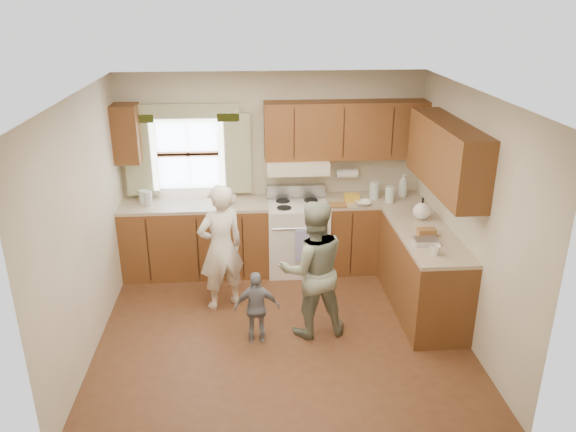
{
  "coord_description": "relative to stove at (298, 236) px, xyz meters",
  "views": [
    {
      "loc": [
        -0.32,
        -5.15,
        3.34
      ],
      "look_at": [
        0.1,
        0.4,
        1.15
      ],
      "focal_mm": 35.0,
      "sensor_mm": 36.0,
      "label": 1
    }
  ],
  "objects": [
    {
      "name": "woman_left",
      "position": [
        -0.94,
        -0.88,
        0.27
      ],
      "size": [
        0.63,
        0.55,
        1.47
      ],
      "primitive_type": "imported",
      "rotation": [
        0.0,
        0.0,
        3.58
      ],
      "color": "white",
      "rests_on": "ground"
    },
    {
      "name": "room",
      "position": [
        -0.3,
        -1.44,
        0.78
      ],
      "size": [
        3.8,
        3.8,
        3.8
      ],
      "color": "#512C19",
      "rests_on": "ground"
    },
    {
      "name": "stove",
      "position": [
        0.0,
        0.0,
        0.0
      ],
      "size": [
        0.76,
        0.67,
        1.07
      ],
      "color": "silver",
      "rests_on": "ground"
    },
    {
      "name": "woman_right",
      "position": [
        0.02,
        -1.49,
        0.27
      ],
      "size": [
        0.78,
        0.64,
        1.48
      ],
      "primitive_type": "imported",
      "rotation": [
        0.0,
        0.0,
        3.27
      ],
      "color": "#284029",
      "rests_on": "ground"
    },
    {
      "name": "kitchen_fixtures",
      "position": [
        0.31,
        -0.36,
        0.37
      ],
      "size": [
        3.8,
        2.25,
        2.15
      ],
      "color": "#44240E",
      "rests_on": "ground"
    },
    {
      "name": "child",
      "position": [
        -0.56,
        -1.62,
        -0.07
      ],
      "size": [
        0.46,
        0.21,
        0.78
      ],
      "primitive_type": "imported",
      "rotation": [
        0.0,
        0.0,
        3.11
      ],
      "color": "gray",
      "rests_on": "ground"
    }
  ]
}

